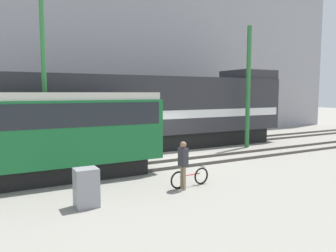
% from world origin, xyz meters
% --- Properties ---
extents(ground_plane, '(120.00, 120.00, 0.00)m').
position_xyz_m(ground_plane, '(0.00, 0.00, 0.00)').
color(ground_plane, gray).
extents(track_near, '(60.00, 1.51, 0.14)m').
position_xyz_m(track_near, '(0.00, -1.26, 0.07)').
color(track_near, '#47423D').
rests_on(track_near, ground).
extents(track_far, '(60.00, 1.51, 0.14)m').
position_xyz_m(track_far, '(0.00, 3.27, 0.07)').
color(track_far, '#47423D').
rests_on(track_far, ground).
extents(building_backdrop, '(45.39, 6.00, 14.42)m').
position_xyz_m(building_backdrop, '(0.00, 11.64, 7.21)').
color(building_backdrop, '#99999E').
rests_on(building_backdrop, ground).
extents(freight_locomotive, '(19.67, 3.04, 5.04)m').
position_xyz_m(freight_locomotive, '(-0.53, 3.27, 2.34)').
color(freight_locomotive, black).
rests_on(freight_locomotive, ground).
extents(streetcar, '(9.97, 2.54, 3.50)m').
position_xyz_m(streetcar, '(-7.29, -1.26, 2.00)').
color(streetcar, black).
rests_on(streetcar, ground).
extents(bicycle, '(1.73, 0.44, 0.71)m').
position_xyz_m(bicycle, '(-2.32, -4.68, 0.33)').
color(bicycle, black).
rests_on(bicycle, ground).
extents(person, '(0.25, 0.38, 1.75)m').
position_xyz_m(person, '(-2.73, -4.86, 1.07)').
color(person, '#8C7A5B').
rests_on(person, ground).
extents(utility_pole_center, '(0.21, 0.21, 8.08)m').
position_xyz_m(utility_pole_center, '(-6.52, 1.00, 4.04)').
color(utility_pole_center, '#2D7238').
rests_on(utility_pole_center, ground).
extents(utility_pole_right, '(0.28, 0.28, 7.60)m').
position_xyz_m(utility_pole_right, '(5.62, 1.00, 3.80)').
color(utility_pole_right, '#2D7238').
rests_on(utility_pole_right, ground).
extents(signal_box, '(0.70, 0.60, 1.20)m').
position_xyz_m(signal_box, '(-6.27, -5.00, 0.60)').
color(signal_box, gray).
rests_on(signal_box, ground).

